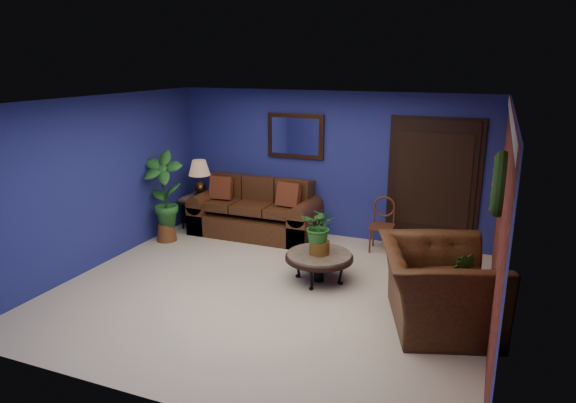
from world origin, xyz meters
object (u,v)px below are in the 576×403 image
at_px(coffee_table, 319,257).
at_px(side_chair, 383,220).
at_px(table_lamp, 200,174).
at_px(armchair, 438,287).
at_px(end_table, 201,204).
at_px(sofa, 257,216).

relative_size(coffee_table, side_chair, 1.08).
distance_m(table_lamp, armchair, 4.96).
distance_m(end_table, side_chair, 3.35).
bearing_deg(armchair, coffee_table, 50.76).
bearing_deg(side_chair, coffee_table, -112.60).
xyz_separation_m(end_table, armchair, (4.45, -2.14, 0.03)).
distance_m(side_chair, armchair, 2.46).
relative_size(coffee_table, end_table, 1.51).
bearing_deg(end_table, table_lamp, -26.57).
bearing_deg(end_table, side_chair, 1.10).
bearing_deg(coffee_table, sofa, 137.67).
bearing_deg(side_chair, armchair, -66.68).
bearing_deg(table_lamp, end_table, 153.43).
bearing_deg(side_chair, table_lamp, 177.89).
bearing_deg(coffee_table, end_table, 151.85).
xyz_separation_m(sofa, table_lamp, (-1.12, -0.03, 0.67)).
distance_m(sofa, coffee_table, 2.28).
height_order(sofa, armchair, sofa).
relative_size(end_table, side_chair, 0.71).
height_order(coffee_table, armchair, armchair).
bearing_deg(sofa, table_lamp, -178.28).
distance_m(end_table, armchair, 4.94).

